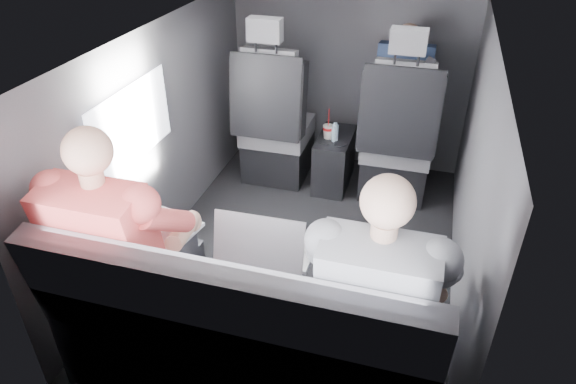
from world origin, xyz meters
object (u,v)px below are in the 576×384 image
(front_seat_right, at_px, (397,146))
(laptop_black, at_px, (390,265))
(water_bottle, at_px, (335,133))
(passenger_rear_left, at_px, (127,248))
(front_seat_left, at_px, (275,131))
(rear_bench, at_px, (243,345))
(soda_cup, at_px, (328,132))
(center_console, at_px, (334,160))
(laptop_white, at_px, (159,227))
(passenger_front_right, at_px, (402,87))
(laptop_silver, at_px, (267,247))
(passenger_rear_right, at_px, (377,299))

(front_seat_right, relative_size, laptop_black, 3.23)
(water_bottle, xyz_separation_m, passenger_rear_left, (-0.57, -1.77, 0.18))
(water_bottle, distance_m, laptop_black, 1.65)
(front_seat_left, height_order, rear_bench, front_seat_left)
(soda_cup, xyz_separation_m, laptop_black, (0.60, -1.56, 0.17))
(center_console, relative_size, laptop_white, 1.40)
(front_seat_left, height_order, soda_cup, front_seat_left)
(rear_bench, bearing_deg, center_console, 90.00)
(front_seat_left, relative_size, passenger_front_right, 1.68)
(water_bottle, bearing_deg, center_console, 97.52)
(laptop_white, height_order, passenger_front_right, passenger_front_right)
(rear_bench, relative_size, laptop_silver, 4.03)
(soda_cup, relative_size, laptop_silver, 0.59)
(front_seat_left, distance_m, soda_cup, 0.41)
(front_seat_right, xyz_separation_m, passenger_rear_left, (-1.01, -1.81, 0.25))
(passenger_rear_right, bearing_deg, passenger_front_right, 93.18)
(center_console, relative_size, soda_cup, 2.05)
(rear_bench, xyz_separation_m, water_bottle, (0.01, 1.87, 0.16))
(water_bottle, xyz_separation_m, laptop_silver, (0.01, -1.58, 0.17))
(laptop_black, xyz_separation_m, passenger_rear_left, (-1.12, -0.22, 0.02))
(laptop_white, distance_m, passenger_front_right, 2.09)
(center_console, bearing_deg, soda_cup, -125.86)
(center_console, bearing_deg, passenger_rear_left, -106.96)
(passenger_rear_left, bearing_deg, laptop_white, 75.97)
(front_seat_right, distance_m, soda_cup, 0.50)
(passenger_rear_left, bearing_deg, water_bottle, 72.05)
(water_bottle, bearing_deg, passenger_rear_left, -107.95)
(front_seat_left, distance_m, water_bottle, 0.47)
(passenger_rear_left, xyz_separation_m, passenger_front_right, (0.99, 2.07, 0.10))
(rear_bench, height_order, laptop_white, rear_bench)
(center_console, bearing_deg, laptop_black, -70.99)
(laptop_white, distance_m, passenger_rear_right, 1.07)
(front_seat_left, xyz_separation_m, soda_cup, (0.41, -0.02, 0.06))
(front_seat_right, distance_m, rear_bench, 1.96)
(passenger_rear_left, bearing_deg, rear_bench, -9.52)
(front_seat_left, height_order, center_console, front_seat_left)
(passenger_rear_right, height_order, passenger_front_right, passenger_rear_right)
(front_seat_right, height_order, laptop_white, front_seat_right)
(soda_cup, xyz_separation_m, passenger_rear_right, (0.58, -1.79, 0.18))
(front_seat_left, bearing_deg, laptop_white, -92.28)
(front_seat_right, distance_m, laptop_black, 1.60)
(soda_cup, height_order, passenger_rear_left, passenger_rear_left)
(center_console, height_order, water_bottle, water_bottle)
(front_seat_left, relative_size, rear_bench, 0.79)
(front_seat_right, bearing_deg, laptop_black, -86.05)
(rear_bench, relative_size, passenger_front_right, 2.13)
(front_seat_right, distance_m, passenger_rear_right, 1.82)
(front_seat_right, distance_m, water_bottle, 0.45)
(laptop_black, bearing_deg, water_bottle, 109.55)
(center_console, distance_m, rear_bench, 1.94)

